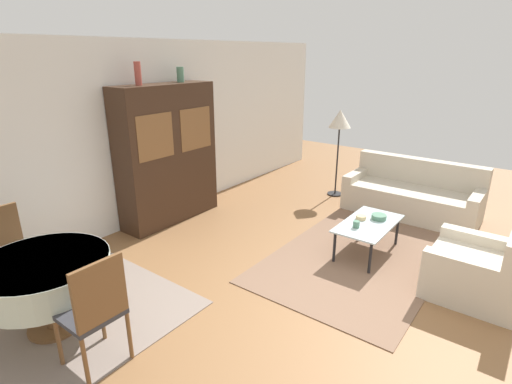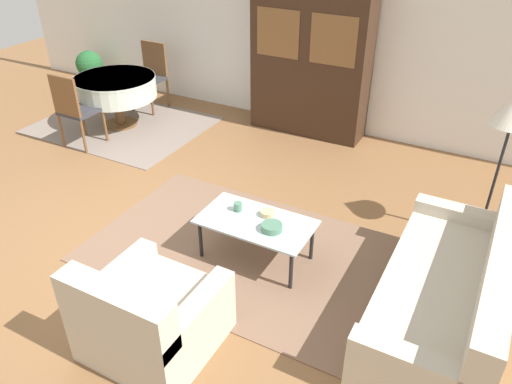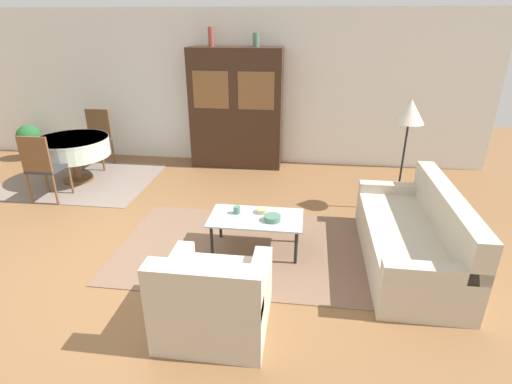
{
  "view_description": "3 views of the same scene",
  "coord_description": "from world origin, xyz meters",
  "px_view_note": "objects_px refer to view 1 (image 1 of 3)",
  "views": [
    {
      "loc": [
        -3.34,
        -1.28,
        2.51
      ],
      "look_at": [
        0.2,
        1.4,
        0.95
      ],
      "focal_mm": 28.0,
      "sensor_mm": 36.0,
      "label": 1
    },
    {
      "loc": [
        3.08,
        -2.91,
        3.09
      ],
      "look_at": [
        1.29,
        0.4,
        0.75
      ],
      "focal_mm": 35.0,
      "sensor_mm": 36.0,
      "label": 2
    },
    {
      "loc": [
        1.82,
        -3.63,
        2.53
      ],
      "look_at": [
        1.29,
        0.4,
        0.75
      ],
      "focal_mm": 28.0,
      "sensor_mm": 36.0,
      "label": 3
    }
  ],
  "objects_px": {
    "armchair": "(480,270)",
    "vase_short": "(180,75)",
    "floor_lamp": "(340,123)",
    "coffee_table": "(368,226)",
    "display_cabinet": "(168,155)",
    "dining_chair_far": "(6,251)",
    "bowl_small": "(361,217)",
    "vase_tall": "(138,74)",
    "dining_table": "(45,275)",
    "bowl": "(379,217)",
    "cup": "(356,224)",
    "couch": "(412,196)",
    "dining_chair_near": "(95,308)"
  },
  "relations": [
    {
      "from": "armchair",
      "to": "bowl",
      "type": "height_order",
      "value": "armchair"
    },
    {
      "from": "couch",
      "to": "bowl_small",
      "type": "bearing_deg",
      "value": 84.31
    },
    {
      "from": "coffee_table",
      "to": "vase_short",
      "type": "height_order",
      "value": "vase_short"
    },
    {
      "from": "dining_chair_far",
      "to": "bowl",
      "type": "xyz_separation_m",
      "value": [
        3.45,
        -2.65,
        -0.11
      ]
    },
    {
      "from": "dining_table",
      "to": "bowl",
      "type": "relative_size",
      "value": 6.09
    },
    {
      "from": "coffee_table",
      "to": "cup",
      "type": "height_order",
      "value": "cup"
    },
    {
      "from": "bowl_small",
      "to": "vase_short",
      "type": "bearing_deg",
      "value": 98.9
    },
    {
      "from": "vase_tall",
      "to": "bowl",
      "type": "bearing_deg",
      "value": -65.94
    },
    {
      "from": "armchair",
      "to": "vase_tall",
      "type": "relative_size",
      "value": 2.94
    },
    {
      "from": "dining_table",
      "to": "dining_chair_near",
      "type": "distance_m",
      "value": 0.81
    },
    {
      "from": "armchair",
      "to": "floor_lamp",
      "type": "distance_m",
      "value": 3.54
    },
    {
      "from": "armchair",
      "to": "vase_tall",
      "type": "height_order",
      "value": "vase_tall"
    },
    {
      "from": "floor_lamp",
      "to": "vase_short",
      "type": "distance_m",
      "value": 2.86
    },
    {
      "from": "bowl",
      "to": "vase_tall",
      "type": "bearing_deg",
      "value": 114.06
    },
    {
      "from": "dining_table",
      "to": "dining_chair_far",
      "type": "xyz_separation_m",
      "value": [
        0.0,
        0.81,
        -0.01
      ]
    },
    {
      "from": "display_cabinet",
      "to": "cup",
      "type": "relative_size",
      "value": 24.09
    },
    {
      "from": "dining_chair_far",
      "to": "vase_short",
      "type": "relative_size",
      "value": 4.57
    },
    {
      "from": "coffee_table",
      "to": "dining_chair_far",
      "type": "bearing_deg",
      "value": 141.54
    },
    {
      "from": "cup",
      "to": "vase_tall",
      "type": "relative_size",
      "value": 0.28
    },
    {
      "from": "bowl_small",
      "to": "coffee_table",
      "type": "bearing_deg",
      "value": -112.49
    },
    {
      "from": "dining_chair_far",
      "to": "vase_tall",
      "type": "xyz_separation_m",
      "value": [
        2.11,
        0.35,
        1.66
      ]
    },
    {
      "from": "armchair",
      "to": "floor_lamp",
      "type": "bearing_deg",
      "value": 52.98
    },
    {
      "from": "armchair",
      "to": "display_cabinet",
      "type": "relative_size",
      "value": 0.44
    },
    {
      "from": "armchair",
      "to": "vase_short",
      "type": "relative_size",
      "value": 4.1
    },
    {
      "from": "coffee_table",
      "to": "dining_chair_far",
      "type": "height_order",
      "value": "dining_chair_far"
    },
    {
      "from": "bowl",
      "to": "bowl_small",
      "type": "distance_m",
      "value": 0.23
    },
    {
      "from": "cup",
      "to": "vase_short",
      "type": "height_order",
      "value": "vase_short"
    },
    {
      "from": "cup",
      "to": "vase_tall",
      "type": "bearing_deg",
      "value": 107.63
    },
    {
      "from": "coffee_table",
      "to": "display_cabinet",
      "type": "xyz_separation_m",
      "value": [
        -0.74,
        2.94,
        0.65
      ]
    },
    {
      "from": "floor_lamp",
      "to": "vase_tall",
      "type": "height_order",
      "value": "vase_tall"
    },
    {
      "from": "dining_chair_far",
      "to": "vase_tall",
      "type": "height_order",
      "value": "vase_tall"
    },
    {
      "from": "dining_chair_near",
      "to": "dining_chair_far",
      "type": "relative_size",
      "value": 1.0
    },
    {
      "from": "floor_lamp",
      "to": "vase_short",
      "type": "bearing_deg",
      "value": 144.92
    },
    {
      "from": "vase_tall",
      "to": "dining_chair_far",
      "type": "bearing_deg",
      "value": -170.48
    },
    {
      "from": "cup",
      "to": "bowl_small",
      "type": "relative_size",
      "value": 0.65
    },
    {
      "from": "display_cabinet",
      "to": "bowl_small",
      "type": "distance_m",
      "value": 2.98
    },
    {
      "from": "display_cabinet",
      "to": "floor_lamp",
      "type": "xyz_separation_m",
      "value": [
        2.59,
        -1.57,
        0.3
      ]
    },
    {
      "from": "armchair",
      "to": "coffee_table",
      "type": "xyz_separation_m",
      "value": [
        0.19,
        1.34,
        0.09
      ]
    },
    {
      "from": "cup",
      "to": "bowl",
      "type": "relative_size",
      "value": 0.45
    },
    {
      "from": "dining_table",
      "to": "dining_chair_near",
      "type": "xyz_separation_m",
      "value": [
        0.0,
        -0.81,
        -0.01
      ]
    },
    {
      "from": "floor_lamp",
      "to": "cup",
      "type": "height_order",
      "value": "floor_lamp"
    },
    {
      "from": "coffee_table",
      "to": "display_cabinet",
      "type": "relative_size",
      "value": 0.51
    },
    {
      "from": "bowl_small",
      "to": "dining_table",
      "type": "bearing_deg",
      "value": 153.49
    },
    {
      "from": "armchair",
      "to": "dining_table",
      "type": "bearing_deg",
      "value": 134.55
    },
    {
      "from": "dining_chair_far",
      "to": "cup",
      "type": "distance_m",
      "value": 3.94
    },
    {
      "from": "vase_tall",
      "to": "vase_short",
      "type": "xyz_separation_m",
      "value": [
        0.76,
        -0.0,
        -0.04
      ]
    },
    {
      "from": "vase_tall",
      "to": "cup",
      "type": "bearing_deg",
      "value": -72.37
    },
    {
      "from": "floor_lamp",
      "to": "vase_tall",
      "type": "relative_size",
      "value": 5.05
    },
    {
      "from": "armchair",
      "to": "vase_tall",
      "type": "xyz_separation_m",
      "value": [
        -0.96,
        4.28,
        1.93
      ]
    },
    {
      "from": "couch",
      "to": "vase_short",
      "type": "height_order",
      "value": "vase_short"
    }
  ]
}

